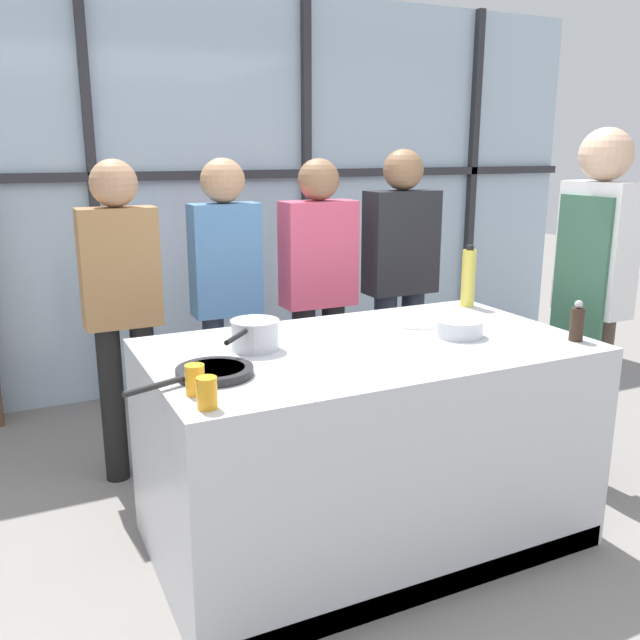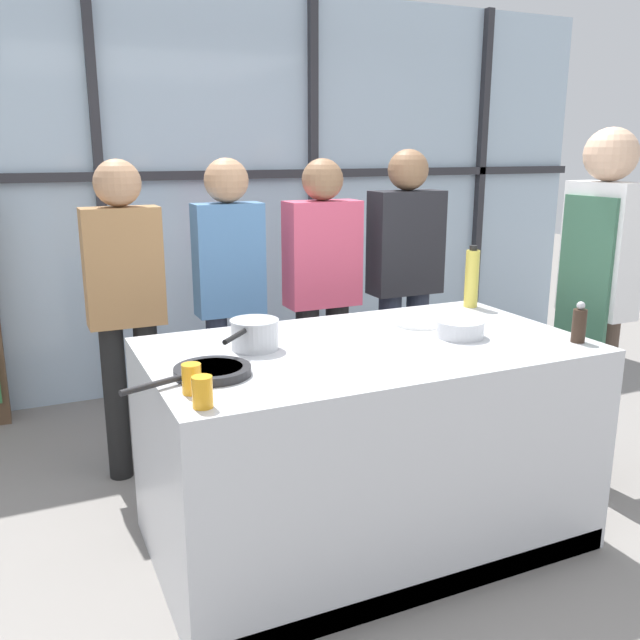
# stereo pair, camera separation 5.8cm
# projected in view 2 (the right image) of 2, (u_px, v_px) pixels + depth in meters

# --- Properties ---
(ground_plane) EXTENTS (18.00, 18.00, 0.00)m
(ground_plane) POSITION_uv_depth(u_px,v_px,m) (364.00, 536.00, 3.09)
(ground_plane) COLOR gray
(back_window_wall) EXTENTS (6.40, 0.10, 2.80)m
(back_window_wall) POSITION_uv_depth(u_px,v_px,m) (212.00, 194.00, 4.82)
(back_window_wall) COLOR silver
(back_window_wall) RESTS_ON ground_plane
(demo_island) EXTENTS (1.85, 1.05, 0.91)m
(demo_island) POSITION_uv_depth(u_px,v_px,m) (365.00, 444.00, 2.98)
(demo_island) COLOR silver
(demo_island) RESTS_ON ground_plane
(chef) EXTENTS (0.25, 0.38, 1.82)m
(chef) POSITION_uv_depth(u_px,v_px,m) (597.00, 282.00, 3.36)
(chef) COLOR #47382D
(chef) RESTS_ON ground_plane
(spectator_far_left) EXTENTS (0.38, 0.23, 1.67)m
(spectator_far_left) POSITION_uv_depth(u_px,v_px,m) (126.00, 299.00, 3.46)
(spectator_far_left) COLOR black
(spectator_far_left) RESTS_ON ground_plane
(spectator_center_left) EXTENTS (0.37, 0.23, 1.67)m
(spectator_center_left) POSITION_uv_depth(u_px,v_px,m) (230.00, 288.00, 3.68)
(spectator_center_left) COLOR #232838
(spectator_center_left) RESTS_ON ground_plane
(spectator_center_right) EXTENTS (0.43, 0.23, 1.67)m
(spectator_center_right) POSITION_uv_depth(u_px,v_px,m) (322.00, 285.00, 3.91)
(spectator_center_right) COLOR black
(spectator_center_right) RESTS_ON ground_plane
(spectator_far_right) EXTENTS (0.44, 0.24, 1.72)m
(spectator_far_right) POSITION_uv_depth(u_px,v_px,m) (405.00, 274.00, 4.13)
(spectator_far_right) COLOR #232838
(spectator_far_right) RESTS_ON ground_plane
(frying_pan) EXTENTS (0.49, 0.28, 0.03)m
(frying_pan) POSITION_uv_depth(u_px,v_px,m) (211.00, 371.00, 2.47)
(frying_pan) COLOR #232326
(frying_pan) RESTS_ON demo_island
(saucepan) EXTENTS (0.29, 0.31, 0.13)m
(saucepan) POSITION_uv_depth(u_px,v_px,m) (254.00, 334.00, 2.78)
(saucepan) COLOR silver
(saucepan) RESTS_ON demo_island
(white_plate) EXTENTS (0.23, 0.23, 0.01)m
(white_plate) POSITION_uv_depth(u_px,v_px,m) (418.00, 323.00, 3.18)
(white_plate) COLOR white
(white_plate) RESTS_ON demo_island
(mixing_bowl) EXTENTS (0.21, 0.21, 0.07)m
(mixing_bowl) POSITION_uv_depth(u_px,v_px,m) (460.00, 328.00, 2.97)
(mixing_bowl) COLOR silver
(mixing_bowl) RESTS_ON demo_island
(oil_bottle) EXTENTS (0.07, 0.07, 0.32)m
(oil_bottle) POSITION_uv_depth(u_px,v_px,m) (472.00, 278.00, 3.51)
(oil_bottle) COLOR #E0CC4C
(oil_bottle) RESTS_ON demo_island
(pepper_grinder) EXTENTS (0.06, 0.06, 0.18)m
(pepper_grinder) POSITION_uv_depth(u_px,v_px,m) (579.00, 324.00, 2.88)
(pepper_grinder) COLOR #332319
(pepper_grinder) RESTS_ON demo_island
(juice_glass_near) EXTENTS (0.07, 0.07, 0.10)m
(juice_glass_near) POSITION_uv_depth(u_px,v_px,m) (202.00, 392.00, 2.15)
(juice_glass_near) COLOR orange
(juice_glass_near) RESTS_ON demo_island
(juice_glass_far) EXTENTS (0.07, 0.07, 0.10)m
(juice_glass_far) POSITION_uv_depth(u_px,v_px,m) (192.00, 379.00, 2.28)
(juice_glass_far) COLOR orange
(juice_glass_far) RESTS_ON demo_island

